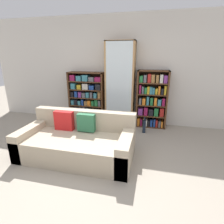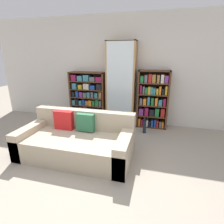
# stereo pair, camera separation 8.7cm
# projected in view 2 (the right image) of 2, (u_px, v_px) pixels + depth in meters

# --- Properties ---
(ground_plane) EXTENTS (16.00, 16.00, 0.00)m
(ground_plane) POSITION_uv_depth(u_px,v_px,m) (79.00, 181.00, 2.52)
(ground_plane) COLOR gray
(wall_back) EXTENTS (7.19, 0.06, 2.70)m
(wall_back) POSITION_uv_depth(u_px,v_px,m) (119.00, 71.00, 4.50)
(wall_back) COLOR beige
(wall_back) RESTS_ON ground
(couch) EXTENTS (1.97, 0.99, 0.75)m
(couch) POSITION_uv_depth(u_px,v_px,m) (77.00, 141.00, 3.15)
(couch) COLOR tan
(couch) RESTS_ON ground
(bookshelf_left) EXTENTS (0.96, 0.32, 1.33)m
(bookshelf_left) POSITION_uv_depth(u_px,v_px,m) (88.00, 98.00, 4.72)
(bookshelf_left) COLOR #4C2D19
(bookshelf_left) RESTS_ON ground
(display_cabinet) EXTENTS (0.71, 0.36, 2.07)m
(display_cabinet) POSITION_uv_depth(u_px,v_px,m) (121.00, 85.00, 4.37)
(display_cabinet) COLOR #AD7F4C
(display_cabinet) RESTS_ON ground
(bookshelf_right) EXTENTS (0.74, 0.32, 1.41)m
(bookshelf_right) POSITION_uv_depth(u_px,v_px,m) (153.00, 100.00, 4.29)
(bookshelf_right) COLOR #4C2D19
(bookshelf_right) RESTS_ON ground
(wine_bottle) EXTENTS (0.07, 0.07, 0.39)m
(wine_bottle) POSITION_uv_depth(u_px,v_px,m) (145.00, 127.00, 4.06)
(wine_bottle) COLOR #192333
(wine_bottle) RESTS_ON ground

